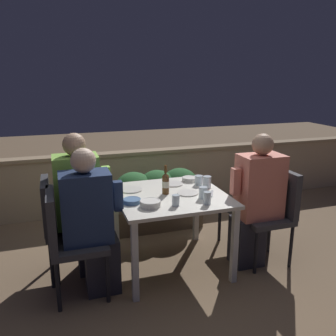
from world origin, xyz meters
The scene contains 24 objects.
ground_plane centered at (0.00, 0.00, 0.00)m, with size 16.00×16.00×0.00m, color #7A6047.
parapet_wall centered at (0.00, 1.55, 0.39)m, with size 9.00×0.18×0.77m.
dining_table centered at (0.00, 0.00, 0.62)m, with size 0.96×0.95×0.70m.
planter_hedge centered at (0.13, 0.86, 0.38)m, with size 0.99×0.47×0.68m.
chair_left_near centered at (-0.92, -0.19, 0.54)m, with size 0.43×0.43×0.88m.
person_navy_jumper centered at (-0.72, -0.19, 0.61)m, with size 0.48×0.26×1.21m.
chair_left_far centered at (-0.96, 0.14, 0.54)m, with size 0.43×0.43×0.88m.
person_green_blouse centered at (-0.76, 0.14, 0.64)m, with size 0.47×0.26×1.27m.
chair_right_near centered at (0.96, -0.18, 0.54)m, with size 0.43×0.43×0.88m.
person_coral_top centered at (0.76, -0.18, 0.62)m, with size 0.48×0.26×1.23m.
chair_right_far centered at (0.94, 0.14, 0.54)m, with size 0.43×0.43×0.88m.
beer_bottle centered at (-0.04, 0.02, 0.80)m, with size 0.06×0.06×0.26m.
plate_0 centered at (0.15, -0.04, 0.71)m, with size 0.19×0.19×0.01m.
plate_1 centered at (0.11, 0.26, 0.71)m, with size 0.19×0.19×0.01m.
plate_2 centered at (-0.31, 0.21, 0.71)m, with size 0.21×0.21×0.01m.
bowl_0 centered at (-0.25, -0.24, 0.73)m, with size 0.17×0.17×0.05m.
bowl_1 centered at (0.30, 0.32, 0.73)m, with size 0.14×0.14×0.04m.
bowl_2 centered at (-0.37, -0.12, 0.73)m, with size 0.15×0.15×0.04m.
glass_cup_0 centered at (0.23, -0.19, 0.75)m, with size 0.07×0.07×0.10m.
glass_cup_1 centered at (0.34, 0.17, 0.75)m, with size 0.08×0.08×0.09m.
glass_cup_2 centered at (-0.05, -0.29, 0.75)m, with size 0.06×0.06×0.09m.
glass_cup_3 centered at (0.21, -0.33, 0.76)m, with size 0.06×0.06×0.10m.
glass_cup_4 centered at (0.38, 0.06, 0.76)m, with size 0.08×0.08×0.11m.
fork_0 centered at (0.35, -0.12, 0.71)m, with size 0.10×0.16×0.01m.
Camera 1 is at (-0.94, -2.83, 1.74)m, focal length 38.00 mm.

